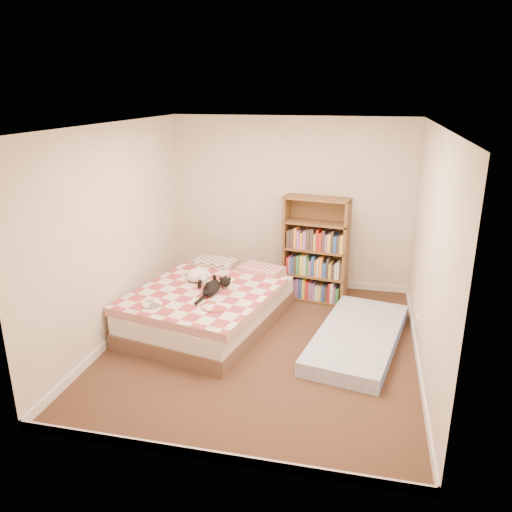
% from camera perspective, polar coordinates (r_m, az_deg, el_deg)
% --- Properties ---
extents(room, '(3.51, 4.01, 2.51)m').
position_cam_1_polar(room, '(5.48, 0.80, 1.02)').
color(room, '#41261C').
rests_on(room, ground).
extents(bed, '(1.88, 2.38, 0.57)m').
position_cam_1_polar(bed, '(6.36, -5.21, -5.55)').
color(bed, brown).
rests_on(bed, room).
extents(bookshelf, '(0.93, 0.43, 1.48)m').
position_cam_1_polar(bookshelf, '(7.01, 6.77, -0.75)').
color(bookshelf, '#53381C').
rests_on(bookshelf, room).
extents(floor_mattress, '(1.22, 2.06, 0.17)m').
position_cam_1_polar(floor_mattress, '(6.03, 11.54, -9.12)').
color(floor_mattress, '#6879AD').
rests_on(floor_mattress, room).
extents(black_cat, '(0.37, 0.71, 0.16)m').
position_cam_1_polar(black_cat, '(6.06, -4.97, -3.51)').
color(black_cat, black).
rests_on(black_cat, bed).
extents(white_dog, '(0.34, 0.36, 0.16)m').
position_cam_1_polar(white_dog, '(6.41, -6.57, -2.19)').
color(white_dog, white).
rests_on(white_dog, bed).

